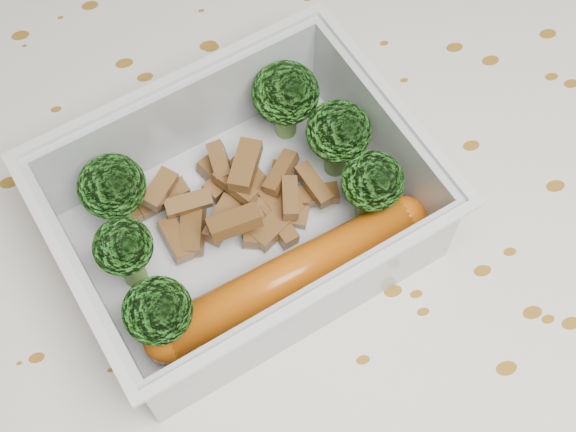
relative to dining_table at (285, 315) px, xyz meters
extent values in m
cube|color=brown|center=(0.00, 0.00, 0.06)|extent=(1.40, 0.90, 0.04)
cube|color=silver|center=(0.00, 0.00, 0.09)|extent=(1.46, 0.96, 0.01)
cube|color=silver|center=(-0.02, 0.01, 0.09)|extent=(0.18, 0.15, 0.00)
cube|color=silver|center=(-0.03, 0.07, 0.12)|extent=(0.15, 0.04, 0.05)
cube|color=silver|center=(0.00, -0.04, 0.12)|extent=(0.15, 0.04, 0.05)
cube|color=silver|center=(0.06, 0.03, 0.12)|extent=(0.03, 0.11, 0.05)
cube|color=silver|center=(-0.09, -0.01, 0.12)|extent=(0.03, 0.11, 0.05)
cube|color=silver|center=(-0.03, 0.07, 0.14)|extent=(0.16, 0.05, 0.00)
cube|color=silver|center=(0.00, -0.04, 0.14)|extent=(0.16, 0.05, 0.00)
cube|color=silver|center=(0.06, 0.03, 0.14)|extent=(0.03, 0.11, 0.00)
cube|color=silver|center=(-0.09, -0.01, 0.14)|extent=(0.03, 0.11, 0.00)
cylinder|color=#608C3F|center=(-0.07, 0.04, 0.10)|extent=(0.01, 0.01, 0.02)
ellipsoid|color=#2F7B25|center=(-0.07, 0.04, 0.13)|extent=(0.03, 0.03, 0.03)
cylinder|color=#608C3F|center=(0.02, 0.06, 0.10)|extent=(0.01, 0.01, 0.02)
ellipsoid|color=#2F7B25|center=(0.02, 0.06, 0.13)|extent=(0.03, 0.03, 0.03)
cylinder|color=#608C3F|center=(-0.07, 0.01, 0.11)|extent=(0.01, 0.01, 0.03)
ellipsoid|color=#2F7B25|center=(-0.07, 0.01, 0.13)|extent=(0.03, 0.03, 0.02)
cylinder|color=#608C3F|center=(0.04, 0.04, 0.10)|extent=(0.01, 0.01, 0.02)
ellipsoid|color=#2F7B25|center=(0.04, 0.04, 0.13)|extent=(0.03, 0.03, 0.03)
cylinder|color=#608C3F|center=(-0.06, -0.03, 0.10)|extent=(0.01, 0.01, 0.02)
ellipsoid|color=#2F7B25|center=(-0.06, -0.03, 0.13)|extent=(0.03, 0.03, 0.03)
cylinder|color=#608C3F|center=(0.04, 0.01, 0.10)|extent=(0.01, 0.01, 0.02)
ellipsoid|color=#2F7B25|center=(0.04, 0.01, 0.13)|extent=(0.03, 0.03, 0.02)
cube|color=brown|center=(-0.01, 0.04, 0.11)|extent=(0.02, 0.03, 0.01)
cube|color=brown|center=(-0.04, 0.02, 0.10)|extent=(0.02, 0.03, 0.01)
cube|color=brown|center=(0.00, 0.02, 0.10)|extent=(0.03, 0.02, 0.01)
cube|color=brown|center=(-0.05, 0.03, 0.12)|extent=(0.02, 0.02, 0.01)
cube|color=brown|center=(-0.04, 0.03, 0.11)|extent=(0.02, 0.01, 0.01)
cube|color=brown|center=(0.00, 0.03, 0.10)|extent=(0.02, 0.03, 0.01)
cube|color=brown|center=(-0.01, 0.02, 0.10)|extent=(0.02, 0.03, 0.01)
cube|color=brown|center=(-0.06, 0.04, 0.10)|extent=(0.03, 0.02, 0.01)
cube|color=brown|center=(0.01, 0.03, 0.11)|extent=(0.02, 0.02, 0.01)
cube|color=brown|center=(0.01, 0.03, 0.10)|extent=(0.02, 0.02, 0.01)
cube|color=brown|center=(0.01, 0.02, 0.11)|extent=(0.01, 0.02, 0.01)
cube|color=brown|center=(-0.05, 0.02, 0.10)|extent=(0.01, 0.02, 0.01)
cube|color=brown|center=(-0.02, 0.01, 0.12)|extent=(0.02, 0.01, 0.01)
cube|color=brown|center=(0.02, 0.02, 0.11)|extent=(0.01, 0.02, 0.01)
cube|color=brown|center=(-0.02, 0.03, 0.11)|extent=(0.02, 0.02, 0.01)
cube|color=brown|center=(-0.01, 0.01, 0.10)|extent=(0.01, 0.02, 0.01)
cube|color=brown|center=(-0.05, 0.04, 0.10)|extent=(0.03, 0.02, 0.01)
cube|color=brown|center=(0.00, 0.01, 0.10)|extent=(0.01, 0.02, 0.01)
cube|color=brown|center=(-0.03, 0.02, 0.10)|extent=(0.02, 0.03, 0.01)
cube|color=brown|center=(-0.02, 0.04, 0.10)|extent=(0.02, 0.03, 0.01)
cube|color=brown|center=(0.00, 0.01, 0.10)|extent=(0.03, 0.02, 0.01)
cube|color=brown|center=(0.02, 0.02, 0.10)|extent=(0.02, 0.01, 0.01)
cube|color=brown|center=(-0.02, 0.04, 0.10)|extent=(0.03, 0.02, 0.01)
cube|color=brown|center=(-0.02, 0.05, 0.11)|extent=(0.01, 0.02, 0.01)
cylinder|color=#BA520C|center=(0.00, -0.02, 0.11)|extent=(0.12, 0.05, 0.02)
sphere|color=#BA520C|center=(0.06, -0.01, 0.11)|extent=(0.02, 0.02, 0.02)
sphere|color=#BA520C|center=(-0.06, -0.03, 0.11)|extent=(0.02, 0.02, 0.02)
camera|label=1|loc=(-0.04, -0.15, 0.44)|focal=50.00mm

